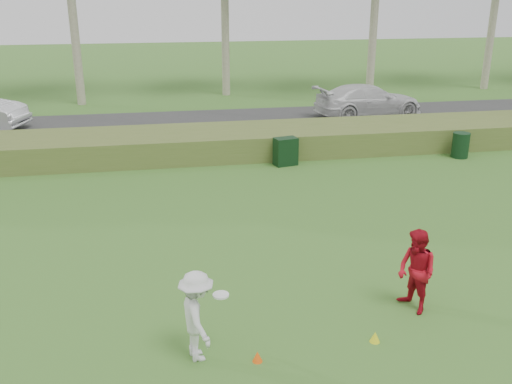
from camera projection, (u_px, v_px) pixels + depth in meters
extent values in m
plane|color=#326622|center=(296.00, 334.00, 10.22)|extent=(120.00, 120.00, 0.00)
cube|color=#4B6026|center=(217.00, 142.00, 21.19)|extent=(80.00, 3.00, 0.90)
cube|color=#2D2D2D|center=(205.00, 124.00, 25.96)|extent=(80.00, 6.00, 0.06)
imported|color=silver|center=(197.00, 316.00, 9.32)|extent=(0.77, 1.11, 1.58)
cylinder|color=white|center=(221.00, 295.00, 9.27)|extent=(0.27, 0.27, 0.03)
imported|color=#AA0E1C|center=(416.00, 271.00, 10.72)|extent=(0.82, 0.94, 1.65)
cone|color=#FF570D|center=(257.00, 356.00, 9.44)|extent=(0.17, 0.17, 0.19)
cone|color=yellow|center=(375.00, 337.00, 9.96)|extent=(0.18, 0.18, 0.20)
cube|color=black|center=(286.00, 151.00, 19.88)|extent=(0.87, 0.65, 0.97)
cylinder|color=black|center=(461.00, 145.00, 20.78)|extent=(0.79, 0.79, 0.92)
imported|color=silver|center=(368.00, 100.00, 27.19)|extent=(5.39, 2.70, 1.50)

